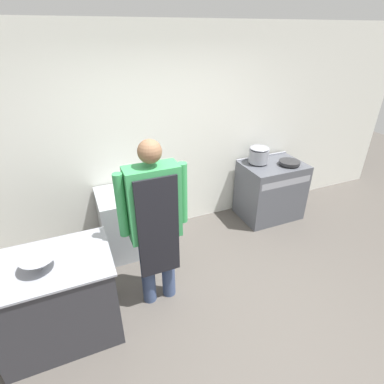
# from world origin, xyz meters

# --- Properties ---
(ground_plane) EXTENTS (14.00, 14.00, 0.00)m
(ground_plane) POSITION_xyz_m (0.00, 0.00, 0.00)
(ground_plane) COLOR #4C4742
(wall_back) EXTENTS (8.00, 0.05, 2.70)m
(wall_back) POSITION_xyz_m (0.00, 2.02, 1.35)
(wall_back) COLOR silver
(wall_back) RESTS_ON ground_plane
(prep_counter) EXTENTS (1.03, 0.72, 0.86)m
(prep_counter) POSITION_xyz_m (-1.48, 0.63, 0.43)
(prep_counter) COLOR #2D2D33
(prep_counter) RESTS_ON ground_plane
(stove) EXTENTS (0.89, 0.65, 0.89)m
(stove) POSITION_xyz_m (1.55, 1.62, 0.43)
(stove) COLOR #4C4F56
(stove) RESTS_ON ground_plane
(fridge_unit) EXTENTS (0.72, 0.64, 0.83)m
(fridge_unit) POSITION_xyz_m (-0.60, 1.65, 0.41)
(fridge_unit) COLOR #93999E
(fridge_unit) RESTS_ON ground_plane
(person_cook) EXTENTS (0.67, 0.24, 1.79)m
(person_cook) POSITION_xyz_m (-0.52, 0.69, 1.03)
(person_cook) COLOR #38476B
(person_cook) RESTS_ON ground_plane
(mixing_bowl) EXTENTS (0.29, 0.29, 0.13)m
(mixing_bowl) POSITION_xyz_m (-1.53, 0.57, 0.92)
(mixing_bowl) COLOR gray
(mixing_bowl) RESTS_ON prep_counter
(stock_pot) EXTENTS (0.28, 0.28, 0.24)m
(stock_pot) POSITION_xyz_m (1.35, 1.73, 1.01)
(stock_pot) COLOR gray
(stock_pot) RESTS_ON stove
(saute_pan) EXTENTS (0.30, 0.30, 0.04)m
(saute_pan) POSITION_xyz_m (1.73, 1.51, 0.91)
(saute_pan) COLOR #262628
(saute_pan) RESTS_ON stove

